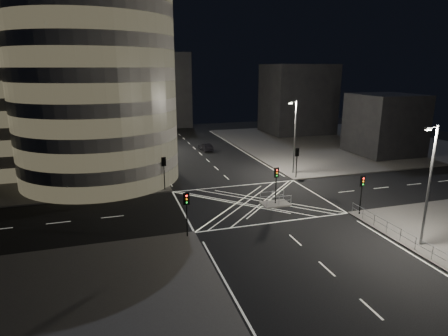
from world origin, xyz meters
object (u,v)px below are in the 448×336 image
object	(u,v)px
street_lamp_right_far	(294,135)
sedan	(206,147)
traffic_signal_nr	(362,188)
traffic_signal_island	(276,179)
street_lamp_left_near	(152,138)
traffic_signal_nl	(187,206)
traffic_signal_fr	(297,157)
street_lamp_right_near	(429,182)
central_island	(275,204)
street_lamp_left_far	(141,120)
traffic_signal_fl	(164,167)

from	to	relation	value
street_lamp_right_far	sedan	world-z (taller)	street_lamp_right_far
traffic_signal_nr	sedan	distance (m)	34.81
traffic_signal_island	street_lamp_left_near	world-z (taller)	street_lamp_left_near
traffic_signal_nr	street_lamp_right_far	distance (m)	16.03
traffic_signal_nl	street_lamp_left_near	world-z (taller)	street_lamp_left_near
traffic_signal_nl	street_lamp_left_near	size ratio (longest dim) A/B	0.40
traffic_signal_fr	traffic_signal_nr	world-z (taller)	same
street_lamp_right_far	street_lamp_right_near	size ratio (longest dim) A/B	1.00
central_island	traffic_signal_nr	bearing A→B (deg)	-37.93
traffic_signal_nl	street_lamp_left_far	xyz separation A→B (m)	(-0.64, 36.80, 2.63)
street_lamp_left_near	street_lamp_right_far	bearing A→B (deg)	-9.03
street_lamp_right_far	sedan	distance (m)	20.41
street_lamp_right_far	street_lamp_right_near	distance (m)	23.00
traffic_signal_fr	street_lamp_right_far	world-z (taller)	street_lamp_right_far
traffic_signal_fl	traffic_signal_nr	size ratio (longest dim) A/B	1.00
central_island	traffic_signal_island	bearing A→B (deg)	0.00
street_lamp_left_near	street_lamp_left_far	bearing A→B (deg)	90.00
street_lamp_left_far	street_lamp_right_far	size ratio (longest dim) A/B	1.00
traffic_signal_fl	street_lamp_left_near	xyz separation A→B (m)	(-0.64, 5.20, 2.63)
traffic_signal_fl	street_lamp_left_far	world-z (taller)	street_lamp_left_far
central_island	street_lamp_left_far	xyz separation A→B (m)	(-11.44, 31.50, 5.47)
traffic_signal_fl	street_lamp_right_far	bearing A→B (deg)	6.88
traffic_signal_fl	street_lamp_left_far	bearing A→B (deg)	91.57
street_lamp_left_far	street_lamp_right_far	world-z (taller)	same
traffic_signal_nr	street_lamp_right_near	size ratio (longest dim) A/B	0.40
traffic_signal_nr	street_lamp_right_near	distance (m)	7.69
traffic_signal_island	sedan	bearing A→B (deg)	91.00
traffic_signal_island	street_lamp_right_near	distance (m)	14.78
street_lamp_right_near	sedan	xyz separation A→B (m)	(-7.94, 41.16, -4.88)
street_lamp_left_far	street_lamp_left_near	bearing A→B (deg)	-90.00
traffic_signal_nr	street_lamp_left_near	world-z (taller)	street_lamp_left_near
traffic_signal_fr	traffic_signal_island	world-z (taller)	same
traffic_signal_nl	central_island	bearing A→B (deg)	26.14
traffic_signal_nr	street_lamp_left_far	size ratio (longest dim) A/B	0.40
traffic_signal_island	street_lamp_right_near	size ratio (longest dim) A/B	0.40
central_island	traffic_signal_nl	bearing A→B (deg)	-153.86
traffic_signal_fr	street_lamp_left_far	distance (m)	29.63
traffic_signal_island	street_lamp_left_far	bearing A→B (deg)	109.95
traffic_signal_nl	traffic_signal_fl	bearing A→B (deg)	90.00
street_lamp_left_near	traffic_signal_nl	bearing A→B (deg)	-88.06
street_lamp_right_far	street_lamp_right_near	xyz separation A→B (m)	(0.00, -23.00, 0.00)
traffic_signal_island	street_lamp_right_far	world-z (taller)	street_lamp_right_far
central_island	street_lamp_left_far	world-z (taller)	street_lamp_left_far
traffic_signal_nr	street_lamp_left_far	bearing A→B (deg)	116.36
sedan	traffic_signal_fl	bearing A→B (deg)	55.89
traffic_signal_fl	traffic_signal_nl	bearing A→B (deg)	-90.00
street_lamp_left_far	street_lamp_right_near	xyz separation A→B (m)	(18.87, -44.00, 0.00)
street_lamp_right_far	traffic_signal_fl	bearing A→B (deg)	-173.12
traffic_signal_nl	traffic_signal_nr	size ratio (longest dim) A/B	1.00
street_lamp_right_far	street_lamp_left_near	bearing A→B (deg)	170.97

